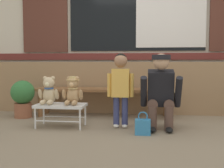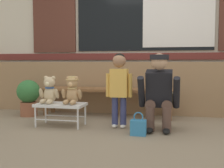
# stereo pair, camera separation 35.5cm
# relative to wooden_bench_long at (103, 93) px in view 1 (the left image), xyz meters

# --- Properties ---
(ground_plane) EXTENTS (60.00, 60.00, 0.00)m
(ground_plane) POSITION_rel_wooden_bench_long_xyz_m (0.48, -1.06, -0.37)
(ground_plane) COLOR #84725B
(brick_low_wall) EXTENTS (6.94, 0.25, 0.85)m
(brick_low_wall) POSITION_rel_wooden_bench_long_xyz_m (0.48, 0.37, 0.05)
(brick_low_wall) COLOR #997551
(brick_low_wall) RESTS_ON ground
(shop_facade) EXTENTS (7.08, 0.26, 3.78)m
(shop_facade) POSITION_rel_wooden_bench_long_xyz_m (0.48, 0.88, 1.52)
(shop_facade) COLOR beige
(shop_facade) RESTS_ON ground
(wooden_bench_long) EXTENTS (2.10, 0.40, 0.44)m
(wooden_bench_long) POSITION_rel_wooden_bench_long_xyz_m (0.00, 0.00, 0.00)
(wooden_bench_long) COLOR brown
(wooden_bench_long) RESTS_ON ground
(small_display_bench) EXTENTS (0.64, 0.36, 0.30)m
(small_display_bench) POSITION_rel_wooden_bench_long_xyz_m (-0.44, -0.79, -0.11)
(small_display_bench) COLOR silver
(small_display_bench) RESTS_ON ground
(teddy_bear_plain) EXTENTS (0.28, 0.26, 0.36)m
(teddy_bear_plain) POSITION_rel_wooden_bench_long_xyz_m (-0.60, -0.79, 0.09)
(teddy_bear_plain) COLOR #CCB289
(teddy_bear_plain) RESTS_ON small_display_bench
(teddy_bear_with_hat) EXTENTS (0.28, 0.27, 0.36)m
(teddy_bear_with_hat) POSITION_rel_wooden_bench_long_xyz_m (-0.28, -0.79, 0.10)
(teddy_bear_with_hat) COLOR tan
(teddy_bear_with_hat) RESTS_ON small_display_bench
(child_standing) EXTENTS (0.35, 0.18, 0.96)m
(child_standing) POSITION_rel_wooden_bench_long_xyz_m (0.34, -0.73, 0.22)
(child_standing) COLOR navy
(child_standing) RESTS_ON ground
(adult_crouching) EXTENTS (0.50, 0.49, 0.95)m
(adult_crouching) POSITION_rel_wooden_bench_long_xyz_m (0.86, -0.75, 0.11)
(adult_crouching) COLOR brown
(adult_crouching) RESTS_ON ground
(handbag_on_ground) EXTENTS (0.18, 0.11, 0.27)m
(handbag_on_ground) POSITION_rel_wooden_bench_long_xyz_m (0.63, -1.06, -0.28)
(handbag_on_ground) COLOR teal
(handbag_on_ground) RESTS_ON ground
(potted_plant) EXTENTS (0.36, 0.36, 0.57)m
(potted_plant) POSITION_rel_wooden_bench_long_xyz_m (-1.20, -0.25, -0.05)
(potted_plant) COLOR brown
(potted_plant) RESTS_ON ground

